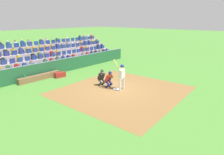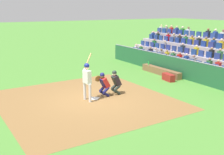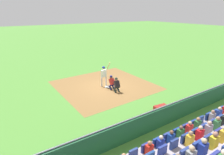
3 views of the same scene
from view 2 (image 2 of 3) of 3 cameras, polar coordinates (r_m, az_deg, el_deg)
name	(u,v)px [view 2 (image 2 of 3)]	position (r m, az deg, el deg)	size (l,w,h in m)	color
ground_plane	(94,99)	(13.84, -3.66, -4.34)	(160.00, 160.00, 0.00)	#4D8C35
infield_dirt_patch	(85,100)	(13.64, -5.54, -4.65)	(8.00, 7.76, 0.01)	olive
home_plate_marker	(94,98)	(13.84, -3.66, -4.28)	(0.44, 0.44, 0.02)	white
batter_at_plate	(87,77)	(13.26, -5.13, 0.03)	(0.75, 0.59, 2.24)	silver
catcher_crouching	(103,83)	(13.97, -1.76, -1.12)	(0.49, 0.73, 1.27)	navy
home_plate_umpire	(116,81)	(14.34, 0.74, -0.74)	(0.49, 0.49, 1.29)	#1F2A25
dugout_wall	(193,71)	(17.63, 16.25, 1.22)	(17.98, 0.24, 1.28)	#215835
dugout_bench	(161,71)	(19.00, 9.94, 1.25)	(3.58, 0.40, 0.44)	brown
water_bottle_on_bench	(149,63)	(19.81, 7.47, 2.91)	(0.07, 0.07, 0.27)	green
equipment_duffel_bag	(168,77)	(17.47, 11.44, 0.03)	(0.92, 0.36, 0.43)	maroon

